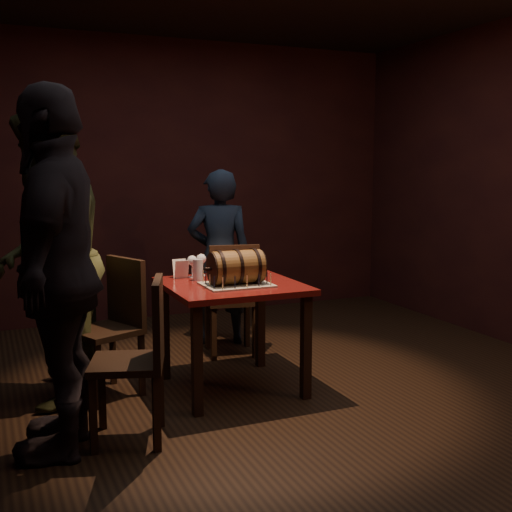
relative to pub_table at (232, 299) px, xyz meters
name	(u,v)px	position (x,y,z in m)	size (l,w,h in m)	color
room_shell	(263,189)	(0.15, -0.19, 0.76)	(5.04, 5.04, 2.80)	black
pub_table	(232,299)	(0.00, 0.00, 0.00)	(0.90, 0.90, 0.75)	#550F0E
cake_board	(236,285)	(0.00, -0.09, 0.12)	(0.45, 0.35, 0.01)	#A69D86
barrel_cake	(236,267)	(0.00, -0.09, 0.24)	(0.41, 0.24, 0.24)	brown
birthday_candles	(236,278)	(0.00, -0.09, 0.16)	(0.40, 0.30, 0.09)	#DDC384
wine_glass_left	(192,261)	(-0.18, 0.32, 0.23)	(0.07, 0.07, 0.16)	silver
wine_glass_mid	(201,260)	(-0.10, 0.37, 0.23)	(0.07, 0.07, 0.16)	silver
wine_glass_right	(231,260)	(0.11, 0.28, 0.23)	(0.07, 0.07, 0.16)	silver
pint_of_ale	(198,270)	(-0.18, 0.19, 0.18)	(0.07, 0.07, 0.15)	silver
menu_card	(181,269)	(-0.27, 0.33, 0.17)	(0.10, 0.05, 0.13)	white
chair_back	(232,293)	(0.28, 0.71, -0.12)	(0.47, 0.47, 0.93)	black
chair_left_rear	(115,319)	(-0.77, 0.23, -0.12)	(0.53, 0.53, 0.93)	black
chair_left_front	(141,351)	(-0.77, -0.59, -0.12)	(0.50, 0.50, 0.93)	black
person_back	(220,257)	(0.32, 1.14, 0.12)	(0.55, 0.36, 1.52)	#1A2334
person_left_rear	(47,258)	(-1.19, 0.25, 0.32)	(0.93, 0.73, 1.92)	#3A3E1F
person_left_front	(58,272)	(-1.20, -0.54, 0.35)	(1.16, 0.48, 1.98)	black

